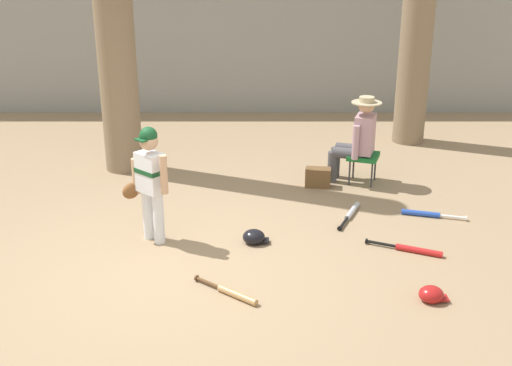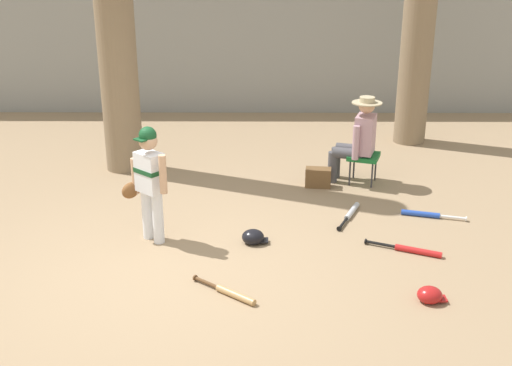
# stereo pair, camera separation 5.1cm
# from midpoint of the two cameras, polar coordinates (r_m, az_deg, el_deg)

# --- Properties ---
(ground_plane) EXTENTS (60.00, 60.00, 0.00)m
(ground_plane) POSITION_cam_midpoint_polar(r_m,az_deg,el_deg) (6.56, -8.47, -7.84)
(ground_plane) COLOR #937A5B
(concrete_back_wall) EXTENTS (18.00, 0.36, 2.59)m
(concrete_back_wall) POSITION_cam_midpoint_polar(r_m,az_deg,el_deg) (12.38, -4.59, 12.29)
(concrete_back_wall) COLOR gray
(concrete_back_wall) RESTS_ON ground
(young_ballplayer) EXTENTS (0.58, 0.43, 1.31)m
(young_ballplayer) POSITION_cam_midpoint_polar(r_m,az_deg,el_deg) (6.95, -9.77, 0.50)
(young_ballplayer) COLOR white
(young_ballplayer) RESTS_ON ground
(folding_stool) EXTENTS (0.51, 0.51, 0.41)m
(folding_stool) POSITION_cam_midpoint_polar(r_m,az_deg,el_deg) (8.80, 9.29, 2.28)
(folding_stool) COLOR #196B2D
(folding_stool) RESTS_ON ground
(seated_spectator) EXTENTS (0.68, 0.53, 1.20)m
(seated_spectator) POSITION_cam_midpoint_polar(r_m,az_deg,el_deg) (8.73, 8.76, 4.07)
(seated_spectator) COLOR #47474C
(seated_spectator) RESTS_ON ground
(handbag_beside_stool) EXTENTS (0.36, 0.22, 0.26)m
(handbag_beside_stool) POSITION_cam_midpoint_polar(r_m,az_deg,el_deg) (8.65, 5.29, 0.51)
(handbag_beside_stool) COLOR brown
(handbag_beside_stool) RESTS_ON ground
(bat_red_barrel) EXTENTS (0.78, 0.39, 0.07)m
(bat_red_barrel) POSITION_cam_midpoint_polar(r_m,az_deg,el_deg) (7.06, 13.52, -5.77)
(bat_red_barrel) COLOR red
(bat_red_barrel) RESTS_ON ground
(bat_aluminum_silver) EXTENTS (0.37, 0.75, 0.07)m
(bat_aluminum_silver) POSITION_cam_midpoint_polar(r_m,az_deg,el_deg) (7.82, 8.18, -2.65)
(bat_aluminum_silver) COLOR #B7BCC6
(bat_aluminum_silver) RESTS_ON ground
(bat_blue_youth) EXTENTS (0.75, 0.26, 0.07)m
(bat_blue_youth) POSITION_cam_midpoint_polar(r_m,az_deg,el_deg) (7.98, 14.63, -2.68)
(bat_blue_youth) COLOR #2347AD
(bat_blue_youth) RESTS_ON ground
(bat_wood_tan) EXTENTS (0.63, 0.52, 0.07)m
(bat_wood_tan) POSITION_cam_midpoint_polar(r_m,az_deg,el_deg) (6.07, -2.43, -9.77)
(bat_wood_tan) COLOR tan
(bat_wood_tan) RESTS_ON ground
(batting_helmet_red) EXTENTS (0.27, 0.21, 0.16)m
(batting_helmet_red) POSITION_cam_midpoint_polar(r_m,az_deg,el_deg) (6.19, 15.06, -9.56)
(batting_helmet_red) COLOR #A81919
(batting_helmet_red) RESTS_ON ground
(batting_helmet_black) EXTENTS (0.29, 0.22, 0.17)m
(batting_helmet_black) POSITION_cam_midpoint_polar(r_m,az_deg,el_deg) (7.04, -0.46, -4.84)
(batting_helmet_black) COLOR black
(batting_helmet_black) RESTS_ON ground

